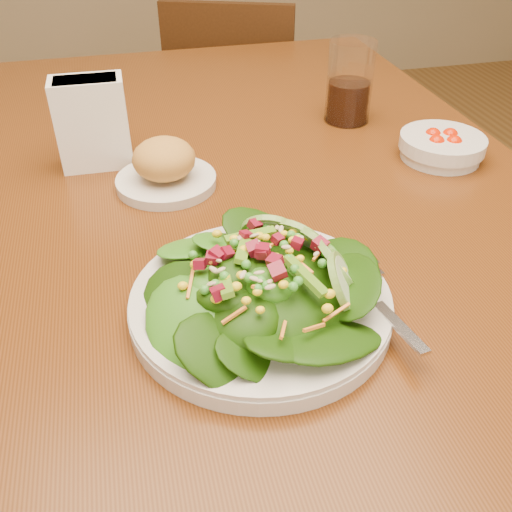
# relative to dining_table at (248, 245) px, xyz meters

# --- Properties ---
(ground_plane) EXTENTS (5.00, 5.00, 0.00)m
(ground_plane) POSITION_rel_dining_table_xyz_m (0.00, 0.00, -0.65)
(ground_plane) COLOR olive
(dining_table) EXTENTS (0.90, 1.40, 0.75)m
(dining_table) POSITION_rel_dining_table_xyz_m (0.00, 0.00, 0.00)
(dining_table) COLOR #5B2E11
(dining_table) RESTS_ON ground_plane
(chair_far) EXTENTS (0.49, 0.49, 0.82)m
(chair_far) POSITION_rel_dining_table_xyz_m (0.18, 0.95, -0.21)
(chair_far) COLOR #371D0B
(chair_far) RESTS_ON ground_plane
(salad_plate) EXTENTS (0.28, 0.28, 0.08)m
(salad_plate) POSITION_rel_dining_table_xyz_m (-0.04, -0.26, 0.13)
(salad_plate) COLOR silver
(salad_plate) RESTS_ON dining_table
(bread_plate) EXTENTS (0.15, 0.15, 0.07)m
(bread_plate) POSITION_rel_dining_table_xyz_m (-0.11, 0.04, 0.13)
(bread_plate) COLOR silver
(bread_plate) RESTS_ON dining_table
(tomato_bowl) EXTENTS (0.13, 0.13, 0.04)m
(tomato_bowl) POSITION_rel_dining_table_xyz_m (0.32, 0.02, 0.12)
(tomato_bowl) COLOR silver
(tomato_bowl) RESTS_ON dining_table
(drinking_glass) EXTENTS (0.08, 0.08, 0.14)m
(drinking_glass) POSITION_rel_dining_table_xyz_m (0.23, 0.20, 0.16)
(drinking_glass) COLOR silver
(drinking_glass) RESTS_ON dining_table
(napkin_holder) EXTENTS (0.11, 0.06, 0.14)m
(napkin_holder) POSITION_rel_dining_table_xyz_m (-0.21, 0.13, 0.17)
(napkin_holder) COLOR white
(napkin_holder) RESTS_ON dining_table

